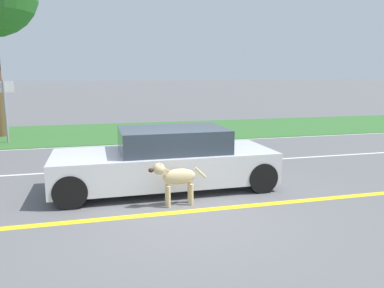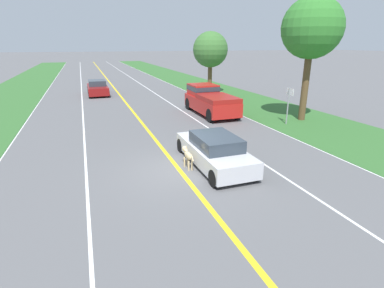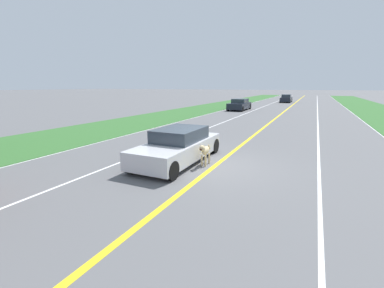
# 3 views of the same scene
# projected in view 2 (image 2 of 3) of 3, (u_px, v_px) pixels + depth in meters

# --- Properties ---
(ground_plane) EXTENTS (400.00, 400.00, 0.00)m
(ground_plane) POSITION_uv_depth(u_px,v_px,m) (179.00, 170.00, 11.89)
(ground_plane) COLOR #5B5B5E
(centre_divider_line) EXTENTS (0.18, 160.00, 0.01)m
(centre_divider_line) POSITION_uv_depth(u_px,v_px,m) (179.00, 170.00, 11.89)
(centre_divider_line) COLOR yellow
(centre_divider_line) RESTS_ON ground
(lane_edge_line_right) EXTENTS (0.14, 160.00, 0.01)m
(lane_edge_line_right) POSITION_uv_depth(u_px,v_px,m) (321.00, 150.00, 14.13)
(lane_edge_line_right) COLOR white
(lane_edge_line_right) RESTS_ON ground
(lane_dash_same_dir) EXTENTS (0.10, 160.00, 0.01)m
(lane_dash_same_dir) POSITION_uv_depth(u_px,v_px,m) (256.00, 159.00, 13.01)
(lane_dash_same_dir) COLOR white
(lane_dash_same_dir) RESTS_ON ground
(lane_dash_oncoming) EXTENTS (0.10, 160.00, 0.01)m
(lane_dash_oncoming) POSITION_uv_depth(u_px,v_px,m) (87.00, 183.00, 10.77)
(lane_dash_oncoming) COLOR white
(lane_dash_oncoming) RESTS_ON ground
(grass_verge_right) EXTENTS (6.00, 160.00, 0.03)m
(grass_verge_right) POSITION_uv_depth(u_px,v_px,m) (368.00, 143.00, 15.09)
(grass_verge_right) COLOR #33662D
(grass_verge_right) RESTS_ON ground
(ego_car) EXTENTS (1.82, 4.62, 1.31)m
(ego_car) POSITION_uv_depth(u_px,v_px,m) (214.00, 151.00, 12.22)
(ego_car) COLOR silver
(ego_car) RESTS_ON ground
(dog) EXTENTS (0.25, 1.11, 0.86)m
(dog) POSITION_uv_depth(u_px,v_px,m) (187.00, 155.00, 11.93)
(dog) COLOR #D1B784
(dog) RESTS_ON ground
(pickup_truck) EXTENTS (2.14, 5.43, 1.92)m
(pickup_truck) POSITION_uv_depth(u_px,v_px,m) (210.00, 100.00, 21.24)
(pickup_truck) COLOR red
(pickup_truck) RESTS_ON ground
(oncoming_car) EXTENTS (1.88, 4.54, 1.40)m
(oncoming_car) POSITION_uv_depth(u_px,v_px,m) (98.00, 88.00, 29.28)
(oncoming_car) COLOR maroon
(oncoming_car) RESTS_ON ground
(roadside_tree_right_near) EXTENTS (3.64, 3.64, 7.49)m
(roadside_tree_right_near) POSITION_uv_depth(u_px,v_px,m) (312.00, 29.00, 17.91)
(roadside_tree_right_near) COLOR brown
(roadside_tree_right_near) RESTS_ON ground
(roadside_tree_right_far) EXTENTS (3.37, 3.37, 5.93)m
(roadside_tree_right_far) POSITION_uv_depth(u_px,v_px,m) (210.00, 50.00, 28.91)
(roadside_tree_right_far) COLOR brown
(roadside_tree_right_far) RESTS_ON ground
(street_sign) EXTENTS (0.11, 0.64, 2.27)m
(street_sign) POSITION_uv_depth(u_px,v_px,m) (289.00, 101.00, 18.19)
(street_sign) COLOR gray
(street_sign) RESTS_ON ground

